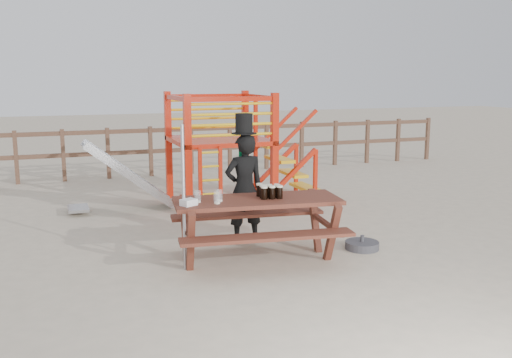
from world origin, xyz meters
TOP-DOWN VIEW (x-y plane):
  - ground at (0.00, 0.00)m, footprint 60.00×60.00m
  - back_fence at (0.00, 7.00)m, footprint 15.09×0.09m
  - playground_fort at (0.12, 3.58)m, footprint 4.71×1.84m
  - picnic_table at (-0.34, 0.11)m, footprint 2.32×1.75m
  - man_with_hat at (-0.23, 0.94)m, footprint 0.59×0.40m
  - metal_pole at (-1.32, 0.09)m, footprint 0.04×0.04m
  - parasol_base at (1.21, 0.05)m, footprint 0.47×0.47m
  - paper_bag at (-1.27, 0.04)m, footprint 0.22×0.21m
  - stout_pints at (-0.18, 0.11)m, footprint 0.30×0.31m
  - empty_glasses at (-0.96, 0.11)m, footprint 0.36×0.23m

SIDE VIEW (x-z plane):
  - ground at x=0.00m, z-range 0.00..0.00m
  - parasol_base at x=1.21m, z-range -0.04..0.16m
  - picnic_table at x=-0.34m, z-range 0.11..0.94m
  - back_fence at x=0.00m, z-range 0.14..1.34m
  - man_with_hat at x=-0.23m, z-range -0.10..1.78m
  - paper_bag at x=-1.27m, z-range 0.83..0.91m
  - empty_glasses at x=-0.96m, z-range 0.82..0.97m
  - metal_pole at x=-1.32m, z-range 0.00..1.82m
  - stout_pints at x=-0.18m, z-range 0.83..1.00m
  - playground_fort at x=0.12m, z-range 0.02..2.12m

